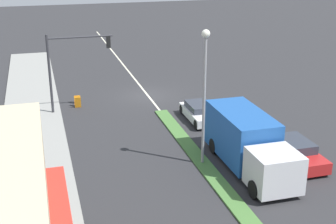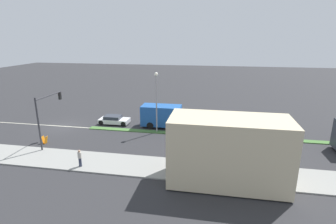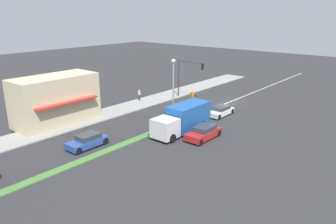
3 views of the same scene
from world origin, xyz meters
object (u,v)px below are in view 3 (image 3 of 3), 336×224
at_px(traffic_signal_main, 186,72).
at_px(warning_aframe_sign, 192,95).
at_px(hatchback_red, 204,133).
at_px(van_white, 220,111).
at_px(coupe_blue, 88,141).
at_px(street_lamp, 173,84).
at_px(pedestrian, 139,95).
at_px(delivery_truck, 183,119).

relative_size(traffic_signal_main, warning_aframe_sign, 6.69).
relative_size(hatchback_red, van_white, 1.04).
bearing_deg(coupe_blue, street_lamp, -102.24).
distance_m(pedestrian, coupe_blue, 16.98).
relative_size(warning_aframe_sign, hatchback_red, 0.20).
relative_size(delivery_truck, coupe_blue, 1.92).
distance_m(van_white, coupe_blue, 17.19).
bearing_deg(warning_aframe_sign, hatchback_red, 129.88).
xyz_separation_m(hatchback_red, coupe_blue, (7.20, 8.85, -0.02)).
distance_m(traffic_signal_main, street_lamp, 12.25).
xyz_separation_m(traffic_signal_main, street_lamp, (-6.12, 10.57, 0.88)).
height_order(street_lamp, van_white, street_lamp).
relative_size(traffic_signal_main, hatchback_red, 1.34).
xyz_separation_m(warning_aframe_sign, van_white, (-7.90, 5.03, 0.15)).
height_order(delivery_truck, coupe_blue, delivery_truck).
height_order(pedestrian, delivery_truck, delivery_truck).
xyz_separation_m(traffic_signal_main, pedestrian, (4.05, 5.73, -2.94)).
height_order(hatchback_red, van_white, hatchback_red).
distance_m(traffic_signal_main, delivery_truck, 14.48).
bearing_deg(warning_aframe_sign, street_lamp, 116.34).
distance_m(pedestrian, van_white, 12.49).
height_order(pedestrian, van_white, pedestrian).
height_order(warning_aframe_sign, van_white, van_white).
distance_m(hatchback_red, van_white, 8.26).
relative_size(traffic_signal_main, pedestrian, 3.48).
bearing_deg(hatchback_red, coupe_blue, 50.87).
bearing_deg(warning_aframe_sign, pedestrian, 56.12).
bearing_deg(street_lamp, warning_aframe_sign, -63.66).
bearing_deg(van_white, hatchback_red, 109.83).
xyz_separation_m(pedestrian, hatchback_red, (-15.17, 6.13, -0.33)).
distance_m(warning_aframe_sign, coupe_blue, 21.93).
bearing_deg(pedestrian, delivery_truck, 154.63).
relative_size(pedestrian, coupe_blue, 0.41).
distance_m(hatchback_red, coupe_blue, 11.41).
height_order(traffic_signal_main, warning_aframe_sign, traffic_signal_main).
height_order(delivery_truck, van_white, delivery_truck).
distance_m(street_lamp, pedestrian, 11.89).
height_order(street_lamp, coupe_blue, street_lamp).
xyz_separation_m(delivery_truck, van_white, (0.00, -7.50, -0.90)).
bearing_deg(hatchback_red, street_lamp, -14.50).
height_order(pedestrian, warning_aframe_sign, pedestrian).
bearing_deg(street_lamp, delivery_truck, 155.00).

